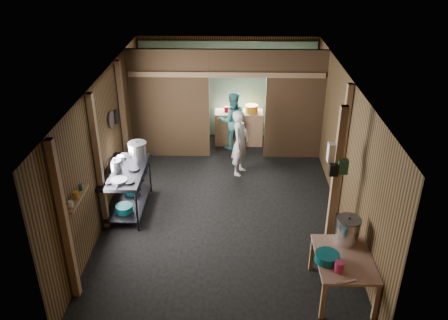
{
  "coord_description": "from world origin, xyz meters",
  "views": [
    {
      "loc": [
        0.19,
        -7.9,
        5.04
      ],
      "look_at": [
        0.0,
        -0.2,
        1.1
      ],
      "focal_mm": 37.08,
      "sensor_mm": 36.0,
      "label": 1
    }
  ],
  "objects_px": {
    "gas_range": "(127,190)",
    "stove_pot_large": "(138,151)",
    "cook": "(240,143)",
    "prep_table": "(342,275)",
    "yellow_tub": "(252,109)",
    "pink_bucket": "(339,267)",
    "stock_pot": "(348,231)"
  },
  "relations": [
    {
      "from": "yellow_tub",
      "to": "cook",
      "type": "height_order",
      "value": "cook"
    },
    {
      "from": "stock_pot",
      "to": "pink_bucket",
      "type": "relative_size",
      "value": 2.75
    },
    {
      "from": "gas_range",
      "to": "yellow_tub",
      "type": "xyz_separation_m",
      "value": [
        2.49,
        3.21,
        0.49
      ]
    },
    {
      "from": "prep_table",
      "to": "pink_bucket",
      "type": "bearing_deg",
      "value": -115.93
    },
    {
      "from": "stove_pot_large",
      "to": "yellow_tub",
      "type": "xyz_separation_m",
      "value": [
        2.32,
        2.72,
        -0.12
      ]
    },
    {
      "from": "cook",
      "to": "stock_pot",
      "type": "bearing_deg",
      "value": -134.09
    },
    {
      "from": "yellow_tub",
      "to": "prep_table",
      "type": "bearing_deg",
      "value": -77.33
    },
    {
      "from": "stock_pot",
      "to": "pink_bucket",
      "type": "height_order",
      "value": "stock_pot"
    },
    {
      "from": "stock_pot",
      "to": "cook",
      "type": "distance_m",
      "value": 3.77
    },
    {
      "from": "stove_pot_large",
      "to": "cook",
      "type": "relative_size",
      "value": 0.24
    },
    {
      "from": "gas_range",
      "to": "pink_bucket",
      "type": "relative_size",
      "value": 9.59
    },
    {
      "from": "cook",
      "to": "gas_range",
      "type": "bearing_deg",
      "value": 146.44
    },
    {
      "from": "stove_pot_large",
      "to": "stock_pot",
      "type": "distance_m",
      "value": 4.32
    },
    {
      "from": "prep_table",
      "to": "pink_bucket",
      "type": "xyz_separation_m",
      "value": [
        -0.15,
        -0.31,
        0.41
      ]
    },
    {
      "from": "stock_pot",
      "to": "pink_bucket",
      "type": "distance_m",
      "value": 0.75
    },
    {
      "from": "pink_bucket",
      "to": "cook",
      "type": "relative_size",
      "value": 0.11
    },
    {
      "from": "stock_pot",
      "to": "yellow_tub",
      "type": "xyz_separation_m",
      "value": [
        -1.32,
        5.03,
        0.07
      ]
    },
    {
      "from": "stock_pot",
      "to": "yellow_tub",
      "type": "bearing_deg",
      "value": 104.76
    },
    {
      "from": "prep_table",
      "to": "yellow_tub",
      "type": "relative_size",
      "value": 3.53
    },
    {
      "from": "stock_pot",
      "to": "prep_table",
      "type": "bearing_deg",
      "value": -104.98
    },
    {
      "from": "gas_range",
      "to": "prep_table",
      "type": "bearing_deg",
      "value": -30.81
    },
    {
      "from": "prep_table",
      "to": "yellow_tub",
      "type": "distance_m",
      "value": 5.59
    },
    {
      "from": "prep_table",
      "to": "gas_range",
      "type": "bearing_deg",
      "value": 149.19
    },
    {
      "from": "pink_bucket",
      "to": "yellow_tub",
      "type": "relative_size",
      "value": 0.49
    },
    {
      "from": "stove_pot_large",
      "to": "yellow_tub",
      "type": "bearing_deg",
      "value": 49.55
    },
    {
      "from": "prep_table",
      "to": "pink_bucket",
      "type": "relative_size",
      "value": 7.15
    },
    {
      "from": "prep_table",
      "to": "stock_pot",
      "type": "bearing_deg",
      "value": 75.02
    },
    {
      "from": "gas_range",
      "to": "prep_table",
      "type": "distance_m",
      "value": 4.32
    },
    {
      "from": "gas_range",
      "to": "cook",
      "type": "bearing_deg",
      "value": 35.85
    },
    {
      "from": "gas_range",
      "to": "stove_pot_large",
      "type": "height_order",
      "value": "stove_pot_large"
    },
    {
      "from": "pink_bucket",
      "to": "yellow_tub",
      "type": "xyz_separation_m",
      "value": [
        -1.07,
        5.73,
        0.19
      ]
    },
    {
      "from": "prep_table",
      "to": "stock_pot",
      "type": "distance_m",
      "value": 0.67
    }
  ]
}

